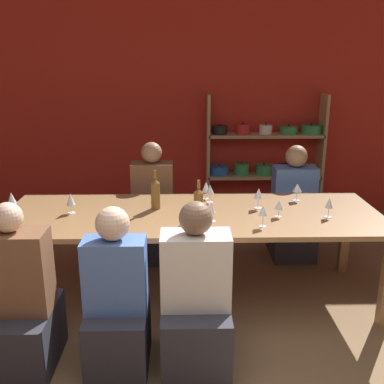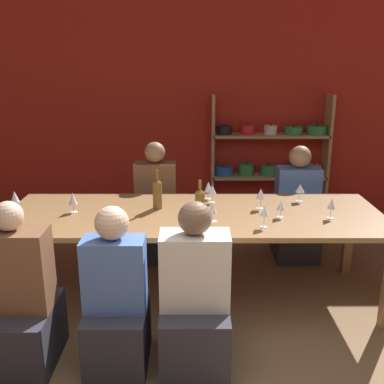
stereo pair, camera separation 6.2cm
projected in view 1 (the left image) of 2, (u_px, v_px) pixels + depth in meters
The scene contains 21 objects.
wall_back_red at pixel (194, 112), 5.76m from camera, with size 8.80×0.06×2.70m.
shelf_unit at pixel (264, 169), 5.79m from camera, with size 1.49×0.30×1.59m.
dining_table at pixel (192, 220), 3.75m from camera, with size 3.12×1.09×0.78m.
wine_bottle_green at pixel (155, 193), 3.79m from camera, with size 0.08×0.08×0.34m.
wine_bottle_dark at pixel (199, 203), 3.56m from camera, with size 0.08×0.08×0.32m.
wine_glass_red_a at pixel (210, 190), 3.96m from camera, with size 0.07×0.07×0.16m.
wine_glass_white_a at pixel (12, 199), 3.70m from camera, with size 0.07×0.07×0.17m.
wine_glass_red_b at pixel (71, 200), 3.69m from camera, with size 0.07×0.07×0.17m.
wine_glass_red_c at pixel (212, 208), 3.50m from camera, with size 0.07×0.07×0.16m.
wine_glass_red_d at pixel (297, 188), 4.01m from camera, with size 0.08×0.08×0.16m.
wine_glass_red_e at pixel (329, 204), 3.59m from camera, with size 0.06×0.06×0.17m.
wine_glass_white_b at pixel (263, 211), 3.38m from camera, with size 0.07×0.07×0.17m.
wine_glass_white_c at pixel (0, 218), 3.26m from camera, with size 0.07×0.07×0.17m.
wine_glass_empty_a at pixel (259, 194), 3.80m from camera, with size 0.07×0.07×0.18m.
wine_glass_white_d at pixel (206, 187), 4.06m from camera, with size 0.07×0.07×0.16m.
wine_glass_empty_b at pixel (279, 205), 3.60m from camera, with size 0.07×0.07×0.14m.
person_near_a at pixel (19, 310), 2.97m from camera, with size 0.45×0.56×1.16m.
person_far_a at pixel (153, 217), 4.62m from camera, with size 0.41×0.52×1.22m.
person_near_b at pixel (117, 310), 2.96m from camera, with size 0.40×0.50×1.14m.
person_far_b at pixel (292, 216), 4.68m from camera, with size 0.43×0.54×1.18m.
person_near_c at pixel (196, 309), 2.97m from camera, with size 0.45×0.56×1.17m.
Camera 1 is at (-0.15, -1.98, 2.02)m, focal length 42.00 mm.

